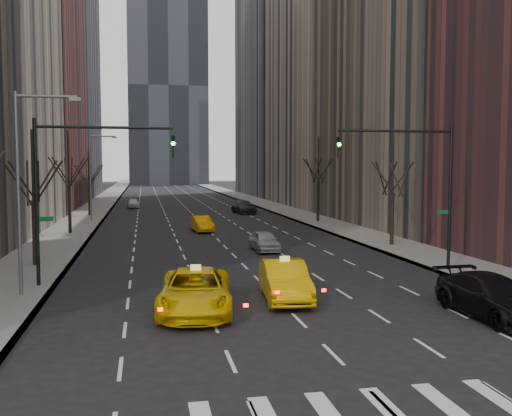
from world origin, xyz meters
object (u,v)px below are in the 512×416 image
taxi_suv (195,291)px  taxi_sedan (285,280)px  silver_sedan_ahead (265,241)px  parked_suv_black (492,297)px

taxi_suv → taxi_sedan: (4.06, 1.40, 0.00)m
silver_sedan_ahead → parked_suv_black: size_ratio=0.72×
silver_sedan_ahead → parked_suv_black: bearing=-75.7°
taxi_suv → parked_suv_black: size_ratio=1.09×
taxi_suv → silver_sedan_ahead: taxi_suv is taller
taxi_sedan → silver_sedan_ahead: size_ratio=1.28×
taxi_suv → taxi_sedan: taxi_sedan is taller
taxi_sedan → parked_suv_black: (7.22, -4.40, -0.04)m
taxi_sedan → parked_suv_black: taxi_sedan is taller
taxi_suv → parked_suv_black: 11.67m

